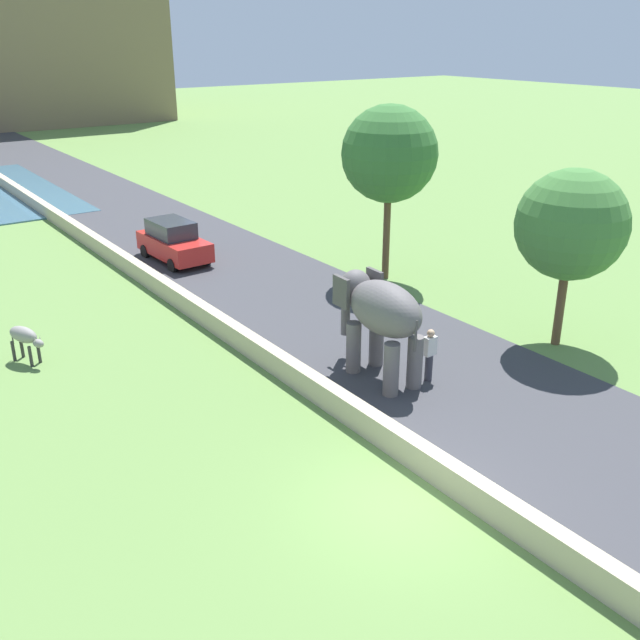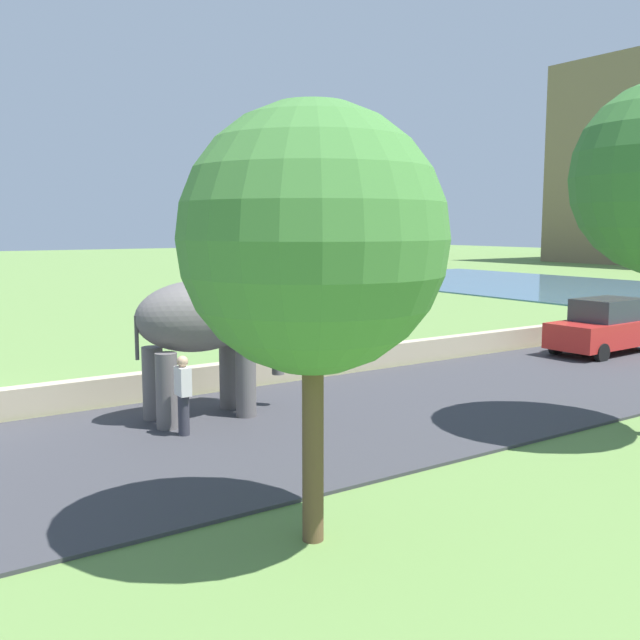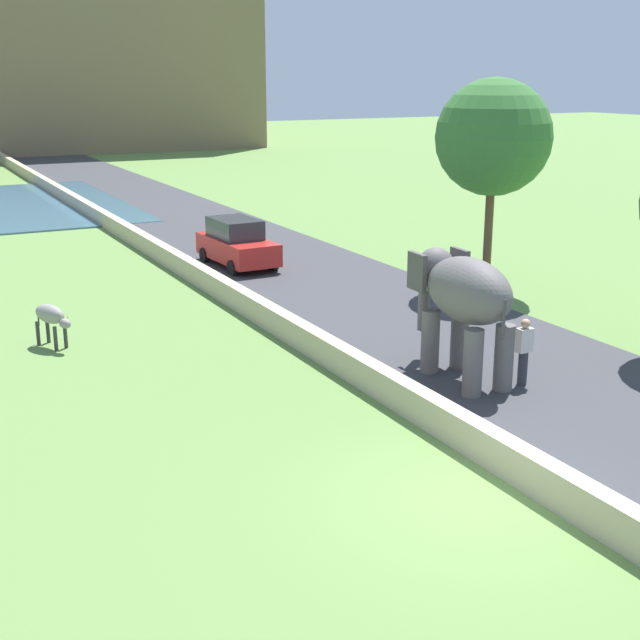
{
  "view_description": "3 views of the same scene",
  "coord_description": "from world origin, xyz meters",
  "px_view_note": "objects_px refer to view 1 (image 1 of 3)",
  "views": [
    {
      "loc": [
        -8.77,
        -9.27,
        9.44
      ],
      "look_at": [
        2.23,
        6.15,
        1.69
      ],
      "focal_mm": 40.01,
      "sensor_mm": 36.0,
      "label": 1
    },
    {
      "loc": [
        17.18,
        -1.5,
        4.11
      ],
      "look_at": [
        -0.09,
        10.14,
        1.37
      ],
      "focal_mm": 40.23,
      "sensor_mm": 36.0,
      "label": 2
    },
    {
      "loc": [
        -8.31,
        -10.61,
        7.0
      ],
      "look_at": [
        0.58,
        6.56,
        1.43
      ],
      "focal_mm": 48.37,
      "sensor_mm": 36.0,
      "label": 3
    }
  ],
  "objects_px": {
    "cow_grey": "(25,337)",
    "elephant": "(380,313)",
    "person_beside_elephant": "(430,354)",
    "car_red": "(173,241)"
  },
  "relations": [
    {
      "from": "elephant",
      "to": "car_red",
      "type": "height_order",
      "value": "elephant"
    },
    {
      "from": "person_beside_elephant",
      "to": "cow_grey",
      "type": "height_order",
      "value": "person_beside_elephant"
    },
    {
      "from": "car_red",
      "to": "person_beside_elephant",
      "type": "bearing_deg",
      "value": -86.06
    },
    {
      "from": "car_red",
      "to": "cow_grey",
      "type": "relative_size",
      "value": 2.91
    },
    {
      "from": "person_beside_elephant",
      "to": "cow_grey",
      "type": "relative_size",
      "value": 1.17
    },
    {
      "from": "person_beside_elephant",
      "to": "cow_grey",
      "type": "xyz_separation_m",
      "value": [
        -9.04,
        8.06,
        -0.04
      ]
    },
    {
      "from": "car_red",
      "to": "cow_grey",
      "type": "distance_m",
      "value": 10.54
    },
    {
      "from": "person_beside_elephant",
      "to": "car_red",
      "type": "relative_size",
      "value": 0.4
    },
    {
      "from": "cow_grey",
      "to": "elephant",
      "type": "bearing_deg",
      "value": -41.18
    },
    {
      "from": "person_beside_elephant",
      "to": "cow_grey",
      "type": "distance_m",
      "value": 12.11
    }
  ]
}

